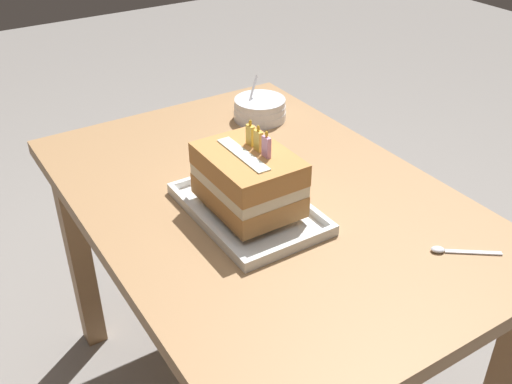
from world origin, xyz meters
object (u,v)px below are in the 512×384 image
Objects in this scene: birthday_cake at (248,179)px; bowl_stack at (260,109)px; serving_spoon_near_tray at (451,251)px; foil_tray at (248,210)px.

birthday_cake is 1.48× the size of bowl_stack.
birthday_cake reaches higher than serving_spoon_near_tray.
birthday_cake is at bearing -35.71° from bowl_stack.
birthday_cake reaches higher than bowl_stack.
bowl_stack is (-0.38, 0.27, 0.02)m from foil_tray.
foil_tray is at bearing -141.31° from serving_spoon_near_tray.
foil_tray is 1.54× the size of birthday_cake.
foil_tray reaches higher than serving_spoon_near_tray.
birthday_cake is at bearing -141.32° from serving_spoon_near_tray.
birthday_cake is (0.00, 0.00, 0.08)m from foil_tray.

